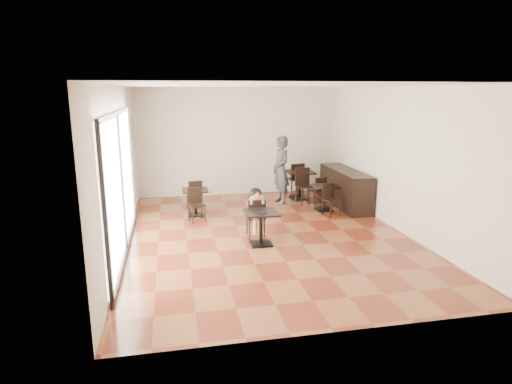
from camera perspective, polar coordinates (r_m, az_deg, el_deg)
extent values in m
cube|color=brown|center=(9.49, 1.47, -5.71)|extent=(6.00, 8.00, 0.01)
cube|color=silver|center=(8.98, 1.59, 13.98)|extent=(6.00, 8.00, 0.01)
cube|color=beige|center=(12.99, -2.42, 6.69)|extent=(6.00, 0.01, 3.20)
cube|color=beige|center=(5.37, 11.08, -3.10)|extent=(6.00, 0.01, 3.20)
cube|color=beige|center=(8.93, -17.62, 3.06)|extent=(0.01, 8.00, 3.20)
cube|color=beige|center=(10.19, 18.26, 4.21)|extent=(0.01, 8.00, 3.20)
cube|color=white|center=(8.48, -17.67, 1.15)|extent=(0.04, 4.50, 2.60)
cylinder|color=black|center=(8.60, 0.79, -2.76)|extent=(0.24, 0.24, 0.01)
imported|color=#38373C|center=(12.02, 3.34, 2.98)|extent=(0.56, 0.75, 1.89)
cube|color=black|center=(12.00, 11.77, 0.54)|extent=(0.60, 2.40, 1.00)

